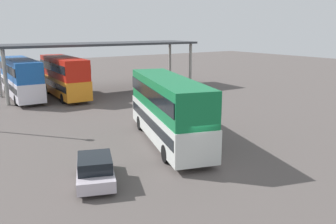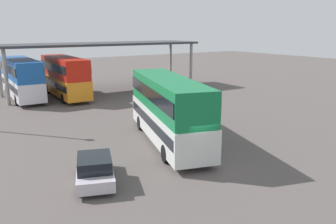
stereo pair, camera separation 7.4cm
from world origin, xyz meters
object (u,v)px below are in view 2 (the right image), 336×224
at_px(parked_hatchback, 95,169).
at_px(double_decker_near_canopy, 21,77).
at_px(double_decker_main, 168,108).
at_px(double_decker_mid_row, 65,75).

distance_m(parked_hatchback, double_decker_near_canopy, 23.47).
xyz_separation_m(double_decker_main, double_decker_near_canopy, (-4.67, 20.28, -0.03)).
relative_size(double_decker_main, parked_hatchback, 2.66).
bearing_deg(double_decker_main, double_decker_near_canopy, 30.13).
bearing_deg(double_decker_main, double_decker_mid_row, 19.36).
height_order(double_decker_near_canopy, double_decker_mid_row, double_decker_mid_row).
height_order(double_decker_main, double_decker_mid_row, double_decker_mid_row).
relative_size(parked_hatchback, double_decker_near_canopy, 0.39).
height_order(double_decker_main, parked_hatchback, double_decker_main).
relative_size(parked_hatchback, double_decker_mid_row, 0.41).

